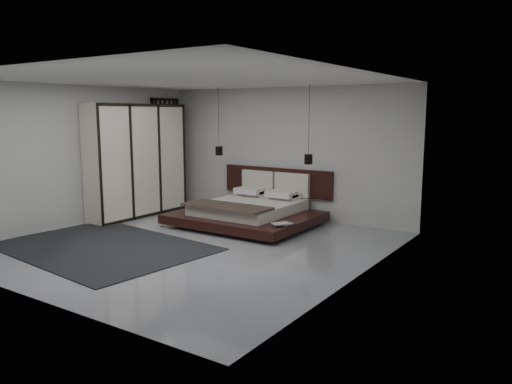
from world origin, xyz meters
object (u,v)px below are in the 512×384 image
Objects in this scene: lattice_screen at (166,153)px; wardrobe at (137,160)px; pendant_right at (308,159)px; pendant_left at (219,150)px; rug at (102,247)px; bed at (250,210)px.

lattice_screen is 1.21m from wardrobe.
wardrobe is (-3.67, -1.06, -0.14)m from pendant_right.
pendant_left reaches higher than wardrobe.
lattice_screen is 1.72m from pendant_left.
rug is (1.75, -3.41, -1.29)m from lattice_screen.
lattice_screen is at bearing 178.21° from pendant_right.
pendant_left reaches higher than bed.
bed is 3.08m from rug.
wardrobe is (-2.56, -0.64, 0.94)m from bed.
lattice_screen is at bearing 169.15° from bed.
bed is 1.65m from pendant_left.
pendant_right is (3.92, -0.12, 0.07)m from lattice_screen.
lattice_screen is 1.69× the size of pendant_right.
pendant_left reaches higher than lattice_screen.
wardrobe reaches higher than rug.
bed is 0.76× the size of rug.
rug is (0.04, -3.29, -1.43)m from pendant_left.
rug is at bearing -123.42° from pendant_right.
bed is at bearing -159.38° from pendant_right.
pendant_left is at bearing 159.38° from bed.
pendant_right is (2.21, 0.00, -0.07)m from pendant_left.
lattice_screen reaches higher than bed.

